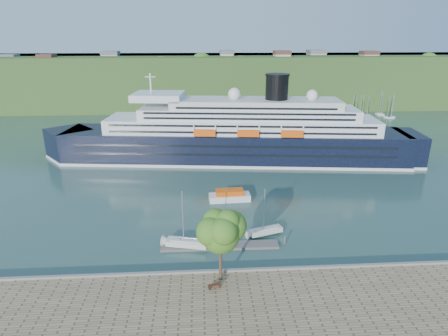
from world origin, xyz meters
TOP-DOWN VIEW (x-y plane):
  - ground at (0.00, 0.00)m, footprint 400.00×400.00m
  - far_hillside at (0.00, 145.00)m, footprint 400.00×50.00m
  - quay_coping at (0.00, -0.20)m, footprint 220.00×0.50m
  - cruise_ship at (6.05, 53.66)m, footprint 106.67×26.68m
  - park_bench at (-1.68, -3.86)m, footprint 1.88×1.24m
  - promenade_tree at (-0.71, -1.93)m, footprint 6.93×6.93m
  - floating_pontoon at (-0.29, 8.07)m, footprint 19.41×2.58m
  - sailboat_white_near at (-5.68, 8.08)m, footprint 7.73×3.68m
  - sailboat_white_far at (7.90, 11.45)m, footprint 6.78×3.73m
  - tender_launch at (2.75, 26.45)m, footprint 8.88×3.47m

SIDE VIEW (x-z plane):
  - ground at x=0.00m, z-range 0.00..0.00m
  - floating_pontoon at x=-0.29m, z-range 0.00..0.43m
  - quay_coping at x=0.00m, z-range 1.00..1.30m
  - tender_launch at x=2.75m, z-range 0.00..2.41m
  - park_bench at x=-1.68m, z-range 1.00..2.12m
  - sailboat_white_far at x=7.90m, z-range 0.00..8.44m
  - sailboat_white_near at x=-5.68m, z-range 0.00..9.63m
  - promenade_tree at x=-0.71m, z-range 1.00..12.48m
  - cruise_ship at x=6.05m, z-range 0.00..23.72m
  - far_hillside at x=0.00m, z-range 0.00..24.00m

